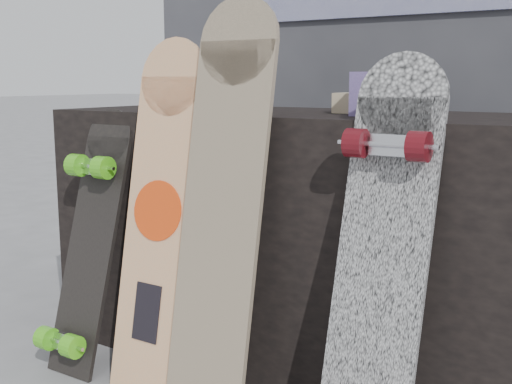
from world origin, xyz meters
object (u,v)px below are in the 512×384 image
Objects in this scene: vendor_table at (302,237)px; skateboard_dark at (88,238)px; longboard_geisha at (160,206)px; longboard_celtic at (223,194)px; longboard_cascadia at (380,255)px.

skateboard_dark reaches higher than vendor_table.
longboard_geisha reaches higher than vendor_table.
longboard_celtic is 0.46m from longboard_cascadia.
longboard_celtic is (0.23, -0.00, 0.06)m from longboard_geisha.
skateboard_dark is at bearing -177.04° from longboard_celtic.
longboard_cascadia is (0.42, -0.39, 0.10)m from vendor_table.
longboard_cascadia is at bearing -0.46° from longboard_celtic.
longboard_geisha is at bearing 179.31° from longboard_cascadia.
longboard_celtic is 1.16× the size of longboard_cascadia.
skateboard_dark is (-0.95, -0.02, -0.08)m from longboard_cascadia.
vendor_table is 0.58m from longboard_cascadia.
vendor_table is at bearing 85.45° from longboard_celtic.
vendor_table is at bearing 37.94° from skateboard_dark.
longboard_celtic is at bearing 2.96° from skateboard_dark.
vendor_table is 1.65× the size of longboard_cascadia.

